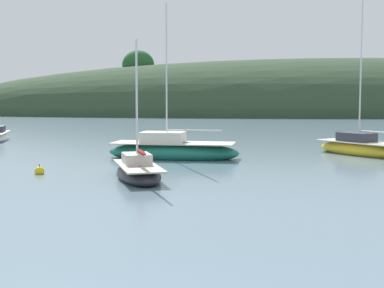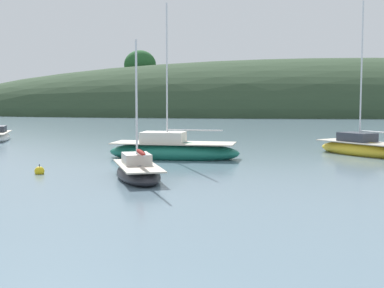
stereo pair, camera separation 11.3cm
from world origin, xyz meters
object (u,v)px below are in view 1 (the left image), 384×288
Objects in this scene: sailboat_black_sloop at (172,151)px; mooring_buoy_inner at (39,171)px; sailboat_white_near at (138,172)px; sailboat_grey_yawl at (362,148)px.

mooring_buoy_inner is at bearing -131.05° from sailboat_black_sloop.
sailboat_black_sloop is (0.88, 7.62, 0.11)m from sailboat_white_near.
sailboat_grey_yawl is 16.97× the size of mooring_buoy_inner.
mooring_buoy_inner is at bearing -152.60° from sailboat_grey_yawl.
sailboat_white_near is 0.65× the size of sailboat_grey_yawl.
sailboat_black_sloop is at bearing 83.42° from sailboat_white_near.
sailboat_white_near is 0.68× the size of sailboat_black_sloop.
sailboat_white_near reaches higher than mooring_buoy_inner.
sailboat_white_near is 4.79m from mooring_buoy_inner.
sailboat_grey_yawl is at bearing 11.60° from sailboat_black_sloop.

